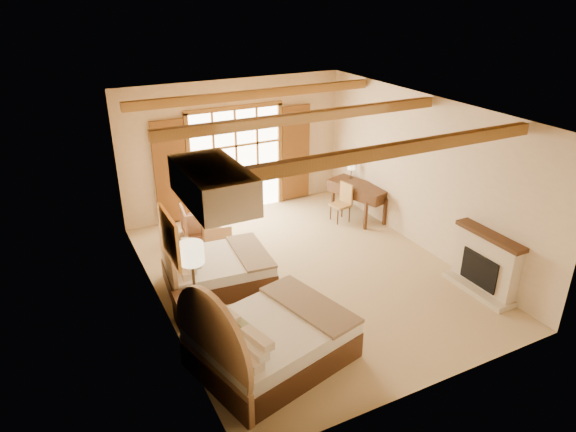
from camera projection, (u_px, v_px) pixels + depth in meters
floor at (305, 273)px, 10.01m from camera, size 7.00×7.00×0.00m
wall_back at (235, 147)px, 12.18m from camera, size 5.50×0.00×5.50m
wall_left at (155, 227)px, 8.21m from camera, size 0.00×7.00×7.00m
wall_right at (424, 174)px, 10.48m from camera, size 0.00×7.00×7.00m
ceiling at (307, 110)px, 8.68m from camera, size 7.00×7.00×0.00m
ceiling_beams at (307, 117)px, 8.73m from camera, size 5.39×4.60×0.18m
french_doors at (237, 162)px, 12.28m from camera, size 3.95×0.08×2.60m
fireplace at (485, 266)px, 9.24m from camera, size 0.46×1.40×1.16m
painting at (170, 237)px, 7.56m from camera, size 0.06×0.95×0.75m
canopy_valance at (213, 185)px, 6.17m from camera, size 0.70×1.40×0.45m
bed_near at (263, 340)px, 7.45m from camera, size 2.54×2.11×1.43m
bed_far at (211, 269)px, 9.42m from camera, size 2.00×1.58×1.24m
nightstand at (189, 309)px, 8.44m from camera, size 0.47×0.47×0.54m
floor_lamp at (192, 260)px, 7.46m from camera, size 0.37×0.37×1.76m
armchair at (200, 221)px, 11.32m from camera, size 0.88×0.90×0.73m
ottoman at (216, 232)px, 11.17m from camera, size 0.67×0.67×0.44m
desk at (358, 199)px, 12.29m from camera, size 1.06×1.64×0.82m
desk_chair at (341, 209)px, 12.10m from camera, size 0.47×0.46×0.91m
desk_lamp at (352, 167)px, 12.43m from camera, size 0.18×0.18×0.37m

